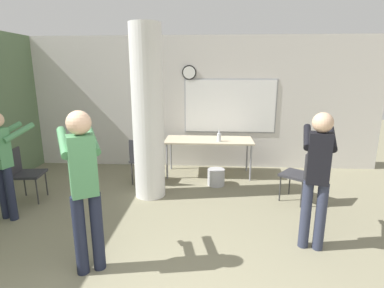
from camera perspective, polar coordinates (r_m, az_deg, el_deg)
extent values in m
cube|color=silver|center=(6.55, -0.04, 7.77)|extent=(8.00, 0.12, 2.80)
cylinder|color=black|center=(6.44, -0.54, 13.46)|extent=(0.30, 0.03, 0.30)
cylinder|color=white|center=(6.43, -0.55, 13.46)|extent=(0.26, 0.01, 0.25)
cube|color=#99999E|center=(6.49, 7.29, 7.16)|extent=(1.96, 0.01, 1.16)
cube|color=white|center=(6.48, 7.29, 7.15)|extent=(1.90, 0.02, 1.10)
cylinder|color=white|center=(4.92, -8.41, 5.61)|extent=(0.51, 0.51, 2.80)
cube|color=beige|center=(6.03, 3.24, 0.75)|extent=(1.75, 0.72, 0.03)
cylinder|color=gray|center=(5.90, -4.77, -3.31)|extent=(0.04, 0.04, 0.71)
cylinder|color=gray|center=(5.89, 11.12, -3.55)|extent=(0.04, 0.04, 0.71)
cylinder|color=gray|center=(6.47, -4.02, -1.76)|extent=(0.04, 0.04, 0.71)
cylinder|color=gray|center=(6.46, 10.45, -1.98)|extent=(0.04, 0.04, 0.71)
cylinder|color=silver|center=(5.85, 5.18, 1.28)|extent=(0.07, 0.07, 0.16)
cylinder|color=silver|center=(5.83, 5.21, 2.39)|extent=(0.03, 0.03, 0.07)
cylinder|color=#B2B2B7|center=(5.64, 4.61, -6.30)|extent=(0.32, 0.32, 0.31)
cube|color=#2D2D33|center=(5.57, -28.65, -5.06)|extent=(0.49, 0.49, 0.04)
cube|color=#2D2D33|center=(5.60, -30.81, -2.88)|extent=(0.08, 0.40, 0.40)
cylinder|color=#333333|center=(5.41, -27.41, -8.07)|extent=(0.02, 0.02, 0.43)
cylinder|color=#333333|center=(5.72, -25.99, -6.76)|extent=(0.02, 0.02, 0.43)
cylinder|color=#333333|center=(5.57, -30.83, -7.90)|extent=(0.02, 0.02, 0.43)
cylinder|color=#333333|center=(5.87, -29.26, -6.65)|extent=(0.02, 0.02, 0.43)
cube|color=#2D2D33|center=(5.15, 19.28, -5.54)|extent=(0.62, 0.62, 0.04)
cube|color=#2D2D33|center=(5.02, 21.63, -3.61)|extent=(0.27, 0.33, 0.40)
cylinder|color=#333333|center=(5.45, 18.10, -7.00)|extent=(0.02, 0.02, 0.43)
cylinder|color=#333333|center=(5.15, 16.42, -8.14)|extent=(0.02, 0.02, 0.43)
cylinder|color=#333333|center=(5.33, 21.64, -7.79)|extent=(0.02, 0.02, 0.43)
cylinder|color=#333333|center=(5.02, 20.15, -9.02)|extent=(0.02, 0.02, 0.43)
cube|color=#2D2D33|center=(5.74, -9.07, -2.97)|extent=(0.51, 0.51, 0.04)
cube|color=#2D2D33|center=(5.50, -9.94, -1.36)|extent=(0.40, 0.09, 0.40)
cylinder|color=#333333|center=(5.91, -6.71, -4.79)|extent=(0.02, 0.02, 0.43)
cylinder|color=#333333|center=(6.03, -9.95, -4.50)|extent=(0.02, 0.02, 0.43)
cylinder|color=#333333|center=(5.59, -7.94, -5.92)|extent=(0.02, 0.02, 0.43)
cylinder|color=#333333|center=(5.72, -11.33, -5.59)|extent=(0.02, 0.02, 0.43)
cylinder|color=#1E2338|center=(3.44, -17.59, -15.63)|extent=(0.13, 0.13, 0.87)
cylinder|color=#1E2338|center=(3.42, -20.54, -16.02)|extent=(0.13, 0.13, 0.87)
cube|color=#4C8C59|center=(3.14, -20.12, -3.88)|extent=(0.32, 0.30, 0.62)
sphere|color=#D8AD8C|center=(3.04, -20.78, 3.80)|extent=(0.24, 0.24, 0.24)
cylinder|color=#4C8C59|center=(3.34, -18.54, 0.85)|extent=(0.35, 0.52, 0.25)
cylinder|color=#4C8C59|center=(3.32, -23.31, 0.34)|extent=(0.35, 0.52, 0.25)
cube|color=white|center=(3.56, -23.58, 1.23)|extent=(0.10, 0.13, 0.04)
cylinder|color=#2D3347|center=(3.92, 23.28, -12.65)|extent=(0.12, 0.12, 0.83)
cylinder|color=#2D3347|center=(3.90, 20.82, -12.51)|extent=(0.12, 0.12, 0.83)
cube|color=black|center=(3.66, 23.05, -2.52)|extent=(0.28, 0.25, 0.59)
sphere|color=#D8AD8C|center=(3.58, 23.66, 3.77)|extent=(0.23, 0.23, 0.23)
cylinder|color=black|center=(3.86, 25.06, 1.00)|extent=(0.22, 0.53, 0.24)
cylinder|color=black|center=(3.84, 21.11, 1.32)|extent=(0.22, 0.53, 0.24)
cube|color=white|center=(4.07, 21.01, 2.03)|extent=(0.07, 0.13, 0.04)
cylinder|color=#1E2338|center=(5.00, -31.26, -8.15)|extent=(0.11, 0.11, 0.78)
cylinder|color=#1E2338|center=(5.12, -32.32, -7.80)|extent=(0.11, 0.11, 0.78)
cube|color=#4C8C59|center=(4.87, -32.78, -0.60)|extent=(0.27, 0.24, 0.56)
cylinder|color=#4C8C59|center=(4.87, -30.10, 1.90)|extent=(0.23, 0.49, 0.22)
cylinder|color=#4C8C59|center=(5.06, -31.88, 2.08)|extent=(0.23, 0.49, 0.22)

